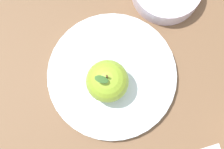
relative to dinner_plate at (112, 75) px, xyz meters
The scene contains 3 objects.
ground_plane 0.04m from the dinner_plate, 104.61° to the left, with size 2.40×2.40×0.00m, color brown.
dinner_plate is the anchor object (origin of this frame).
apple 0.05m from the dinner_plate, 34.32° to the left, with size 0.08×0.08×0.09m.
Camera 1 is at (0.07, 0.06, 0.62)m, focal length 52.95 mm.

